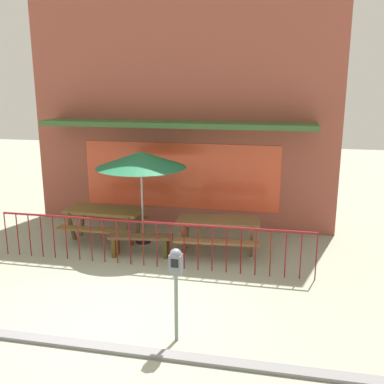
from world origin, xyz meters
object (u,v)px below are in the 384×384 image
at_px(patio_umbrella, 141,160).
at_px(parking_meter_far, 176,270).
at_px(patio_bench, 141,241).
at_px(picnic_table_right, 218,226).
at_px(picnic_table_left, 105,216).

xyz_separation_m(patio_umbrella, parking_meter_far, (1.76, -3.86, -0.87)).
bearing_deg(parking_meter_far, patio_bench, 116.97).
relative_size(picnic_table_right, parking_meter_far, 1.31).
xyz_separation_m(picnic_table_left, parking_meter_far, (2.69, -3.81, 0.50)).
bearing_deg(patio_bench, picnic_table_right, 20.12).
bearing_deg(picnic_table_right, picnic_table_left, 175.63).
bearing_deg(picnic_table_left, parking_meter_far, -54.79).
height_order(picnic_table_left, patio_umbrella, patio_umbrella).
distance_m(picnic_table_right, patio_bench, 1.73).
height_order(picnic_table_left, patio_bench, picnic_table_left).
bearing_deg(patio_umbrella, picnic_table_left, -177.04).
distance_m(patio_umbrella, patio_bench, 1.86).
bearing_deg(patio_umbrella, picnic_table_right, -8.05).
xyz_separation_m(patio_bench, parking_meter_far, (1.53, -3.01, 0.76)).
xyz_separation_m(picnic_table_right, parking_meter_far, (-0.08, -3.60, 0.50)).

